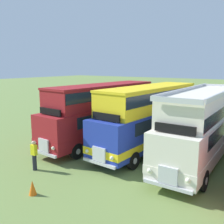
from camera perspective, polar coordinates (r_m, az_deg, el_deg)
ground_plane at (r=17.06m, az=19.11°, el=-10.42°), size 200.00×200.00×0.00m
bus_first_in_row at (r=19.64m, az=-2.00°, el=0.38°), size 3.13×11.31×4.49m
bus_second_in_row at (r=18.06m, az=8.45°, el=-0.63°), size 3.14×10.85×4.49m
bus_third_in_row at (r=16.48m, az=19.69°, el=-2.60°), size 2.76×10.91×4.52m
cone_near_end at (r=12.74m, az=-17.44°, el=-15.92°), size 0.36×0.36×0.70m
marshal_person at (r=15.25m, az=-17.10°, el=-9.25°), size 0.36×0.24×1.73m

